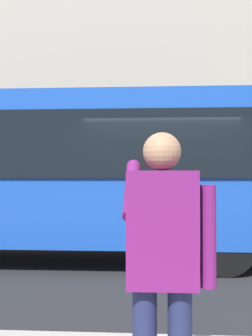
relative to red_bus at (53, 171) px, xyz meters
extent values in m
plane|color=#232326|center=(-2.03, 0.40, -1.68)|extent=(60.00, 60.00, 0.00)
cube|color=#A89E8E|center=(-2.03, -6.40, 4.32)|extent=(28.00, 0.80, 12.00)
cube|color=#1947AD|center=(-0.02, -0.01, 0.02)|extent=(9.00, 2.50, 2.60)
cube|color=black|center=(-0.02, 1.25, 0.42)|extent=(7.60, 0.06, 1.10)
cylinder|color=black|center=(-3.02, -1.11, -1.18)|extent=(1.00, 0.28, 1.00)
cylinder|color=black|center=(-3.02, 1.09, -1.18)|extent=(1.00, 0.28, 1.00)
cube|color=#6B1960|center=(-1.94, 5.33, -0.38)|extent=(0.40, 0.24, 0.66)
sphere|color=#A87A5B|center=(-1.94, 5.33, 0.06)|extent=(0.22, 0.22, 0.22)
cylinder|color=#6B1960|center=(-2.20, 5.33, -0.42)|extent=(0.09, 0.09, 0.58)
cylinder|color=#6B1960|center=(-1.76, 5.17, -0.16)|extent=(0.09, 0.48, 0.37)
cube|color=black|center=(-1.84, 5.03, 0.04)|extent=(0.07, 0.01, 0.14)
camera|label=1|loc=(-1.88, 7.67, -0.07)|focal=43.65mm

